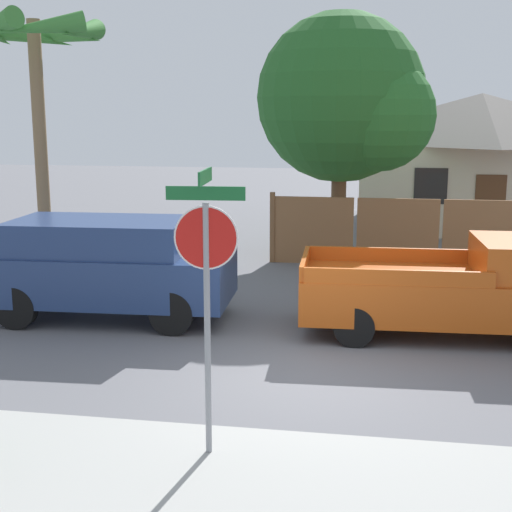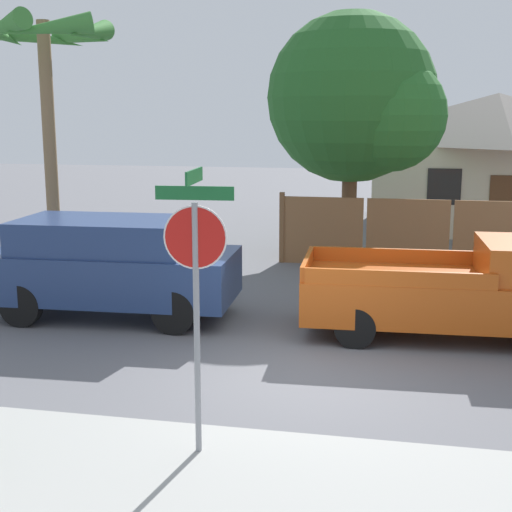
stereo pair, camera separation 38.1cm
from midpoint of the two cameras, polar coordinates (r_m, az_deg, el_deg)
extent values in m
plane|color=slate|center=(10.82, 4.89, -9.40)|extent=(80.00, 80.00, 0.00)
cube|color=#A3A39E|center=(7.59, 1.62, -18.92)|extent=(36.00, 3.20, 0.01)
cube|color=brown|center=(18.34, 5.96, 2.02)|extent=(2.04, 0.06, 1.73)
cube|color=brown|center=(18.27, 12.61, 1.77)|extent=(2.04, 0.06, 1.73)
cube|color=brown|center=(18.45, 19.22, 1.50)|extent=(2.04, 0.06, 1.73)
cube|color=brown|center=(18.46, 2.68, 2.29)|extent=(0.12, 0.12, 1.83)
cube|color=beige|center=(25.61, 18.84, 5.34)|extent=(7.92, 5.80, 2.81)
pyramid|color=#5B5651|center=(25.49, 19.17, 10.35)|extent=(8.55, 6.26, 1.67)
cube|color=black|center=(22.52, 15.30, 5.37)|extent=(1.00, 0.04, 1.10)
cube|color=brown|center=(22.78, 19.69, 3.58)|extent=(0.90, 0.04, 2.00)
cylinder|color=brown|center=(19.36, 8.00, 3.71)|extent=(0.40, 0.40, 2.56)
sphere|color=#235B23|center=(19.20, 8.24, 12.44)|extent=(4.42, 4.42, 4.42)
sphere|color=#266326|center=(18.61, 11.22, 11.02)|extent=(2.87, 2.87, 2.87)
cylinder|color=brown|center=(16.27, -15.48, 7.61)|extent=(0.28, 0.28, 5.75)
cone|color=#387A33|center=(15.89, -12.58, 17.06)|extent=(0.44, 1.89, 0.72)
cone|color=#387A33|center=(16.90, -12.98, 16.69)|extent=(1.85, 1.32, 0.72)
cone|color=#387A33|center=(17.33, -16.16, 16.40)|extent=(1.85, 1.32, 0.72)
cone|color=#387A33|center=(16.80, -19.18, 16.39)|extent=(0.44, 1.89, 0.72)
cone|color=#387A33|center=(15.32, -15.77, 17.13)|extent=(1.85, 1.32, 0.72)
cube|color=navy|center=(13.74, -10.61, -1.46)|extent=(4.71, 2.18, 0.90)
cube|color=navy|center=(13.64, -11.19, 1.65)|extent=(3.31, 1.97, 0.61)
cube|color=black|center=(13.19, -4.89, 1.50)|extent=(0.13, 1.77, 0.51)
cylinder|color=black|center=(14.28, -3.90, -2.58)|extent=(0.79, 0.22, 0.79)
cylinder|color=black|center=(12.60, -5.73, -4.51)|extent=(0.79, 0.22, 0.79)
cylinder|color=black|center=(15.17, -14.54, -2.08)|extent=(0.79, 0.22, 0.79)
cylinder|color=black|center=(13.61, -17.53, -3.79)|extent=(0.79, 0.22, 0.79)
cube|color=#B74C14|center=(12.85, 15.70, -3.15)|extent=(4.96, 2.21, 0.75)
cube|color=#B74C14|center=(13.60, 11.90, 0.02)|extent=(3.06, 0.20, 0.26)
cube|color=#B74C14|center=(11.72, 12.31, -1.80)|extent=(3.06, 0.20, 0.26)
cube|color=#B74C14|center=(12.67, 4.98, -0.60)|extent=(0.15, 1.92, 0.26)
cylinder|color=black|center=(13.72, 8.91, -3.49)|extent=(0.69, 0.22, 0.69)
cylinder|color=black|center=(11.98, 8.85, -5.68)|extent=(0.69, 0.22, 0.69)
cylinder|color=gray|center=(8.00, -3.39, -6.01)|extent=(0.07, 0.07, 2.89)
cylinder|color=red|center=(7.75, -3.48, 1.49)|extent=(0.67, 0.07, 0.67)
cylinder|color=white|center=(7.75, -3.48, 1.49)|extent=(0.71, 0.06, 0.71)
cube|color=#19602D|center=(7.68, -3.53, 5.04)|extent=(0.86, 0.08, 0.15)
cube|color=#19602D|center=(7.67, -3.54, 6.38)|extent=(0.08, 0.78, 0.15)
camera|label=1|loc=(0.19, -89.03, 0.19)|focal=50.00mm
camera|label=2|loc=(0.19, 90.97, -0.19)|focal=50.00mm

